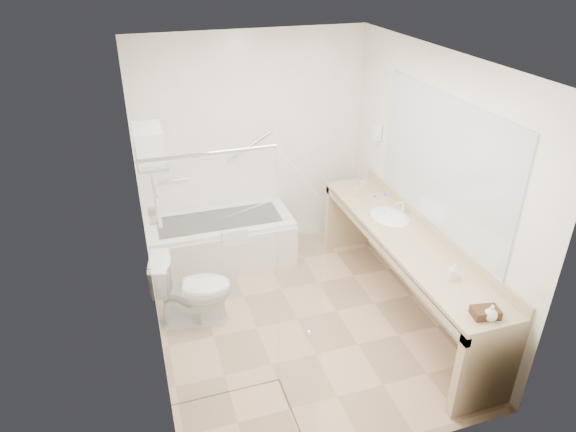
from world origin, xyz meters
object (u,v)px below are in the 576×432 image
object	(u,v)px
bathtub	(221,241)
toilet	(193,290)
vanity_counter	(404,255)
water_bottle_left	(384,202)
amenity_basket	(486,312)

from	to	relation	value
bathtub	toilet	size ratio (longest dim) A/B	2.15
bathtub	vanity_counter	world-z (taller)	vanity_counter
bathtub	vanity_counter	size ratio (longest dim) A/B	0.59
bathtub	water_bottle_left	xyz separation A→B (m)	(1.56, -0.84, 0.66)
bathtub	water_bottle_left	distance (m)	1.89
bathtub	water_bottle_left	bearing A→B (deg)	-28.42
bathtub	amenity_basket	world-z (taller)	amenity_basket
bathtub	amenity_basket	bearing A→B (deg)	-60.11
amenity_basket	water_bottle_left	bearing A→B (deg)	87.80
vanity_counter	bathtub	bearing A→B (deg)	137.65
toilet	water_bottle_left	world-z (taller)	water_bottle_left
vanity_counter	toilet	size ratio (longest dim) A/B	3.63
bathtub	toilet	bearing A→B (deg)	-115.49
vanity_counter	water_bottle_left	bearing A→B (deg)	86.39
toilet	water_bottle_left	distance (m)	2.09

